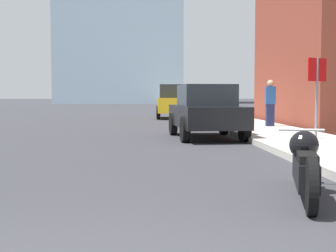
{
  "coord_description": "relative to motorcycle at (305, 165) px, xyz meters",
  "views": [
    {
      "loc": [
        0.72,
        -2.51,
        1.27
      ],
      "look_at": [
        1.07,
        4.81,
        0.79
      ],
      "focal_mm": 50.0,
      "sensor_mm": 36.0,
      "label": 1
    }
  ],
  "objects": [
    {
      "name": "sidewalk",
      "position": [
        2.1,
        36.78,
        -0.33
      ],
      "size": [
        2.61,
        240.0,
        0.15
      ],
      "color": "#B2ADA3",
      "rests_on": "ground_plane"
    },
    {
      "name": "motorcycle",
      "position": [
        0.0,
        0.0,
        0.0
      ],
      "size": [
        0.87,
        2.35,
        0.82
      ],
      "rotation": [
        0.0,
        0.0,
        -0.26
      ],
      "color": "black",
      "rests_on": "ground_plane"
    },
    {
      "name": "parked_car_black",
      "position": [
        -0.19,
        8.15,
        0.41
      ],
      "size": [
        2.09,
        4.02,
        1.6
      ],
      "rotation": [
        0.0,
        0.0,
        0.07
      ],
      "color": "black",
      "rests_on": "ground_plane"
    },
    {
      "name": "parked_car_yellow",
      "position": [
        -0.5,
        20.45,
        0.53
      ],
      "size": [
        1.82,
        3.97,
        1.89
      ],
      "rotation": [
        0.0,
        0.0,
        -0.02
      ],
      "color": "gold",
      "rests_on": "ground_plane"
    },
    {
      "name": "stop_sign",
      "position": [
        2.46,
        6.25,
        1.18
      ],
      "size": [
        0.57,
        0.26,
        2.1
      ],
      "color": "slate",
      "rests_on": "sidewalk"
    },
    {
      "name": "pedestrian",
      "position": [
        2.59,
        11.27,
        0.62
      ],
      "size": [
        0.36,
        0.24,
        1.7
      ],
      "color": "#1E2347",
      "rests_on": "sidewalk"
    }
  ]
}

